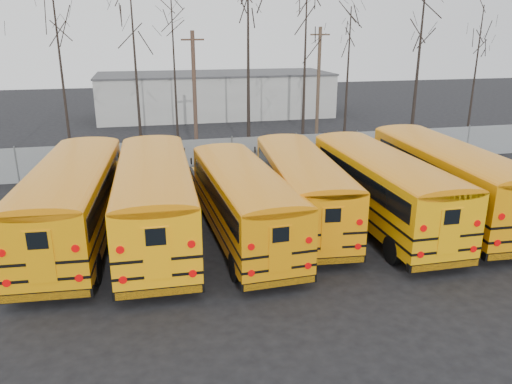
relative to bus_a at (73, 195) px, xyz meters
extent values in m
plane|color=black|center=(7.95, -2.96, -1.96)|extent=(120.00, 120.00, 0.00)
cube|color=gray|center=(7.95, 9.04, -0.96)|extent=(40.00, 0.04, 2.00)
cube|color=#B1B1AC|center=(9.95, 29.04, 0.04)|extent=(22.00, 8.00, 4.00)
cylinder|color=black|center=(-1.48, -3.70, -1.42)|extent=(0.38, 1.10, 1.08)
cylinder|color=black|center=(0.95, -3.87, -1.42)|extent=(0.38, 1.10, 1.08)
cylinder|color=black|center=(-0.85, 5.36, -1.42)|extent=(0.38, 1.10, 1.08)
cylinder|color=black|center=(1.59, 5.19, -1.42)|extent=(0.38, 1.10, 1.08)
cube|color=orange|center=(-0.02, -0.28, -0.15)|extent=(3.40, 10.22, 2.54)
cube|color=orange|center=(0.40, 5.65, -0.88)|extent=(2.56, 2.00, 1.08)
cube|color=black|center=(-0.03, -0.50, 0.42)|extent=(3.37, 9.15, 0.76)
cube|color=black|center=(0.04, 0.64, -0.94)|extent=(3.56, 12.08, 0.10)
cube|color=black|center=(0.04, 0.64, -0.40)|extent=(3.56, 12.08, 0.10)
cube|color=black|center=(-0.36, -5.19, -1.48)|extent=(2.78, 0.43, 0.30)
cube|color=black|center=(0.46, 6.51, -1.48)|extent=(2.60, 0.40, 0.28)
cube|color=orange|center=(-0.37, -5.31, -0.18)|extent=(0.81, 0.10, 1.68)
cylinder|color=#B20505|center=(-1.40, -5.25, -0.94)|extent=(0.24, 0.06, 0.24)
cylinder|color=#B20505|center=(0.65, -5.39, -0.94)|extent=(0.24, 0.06, 0.24)
cylinder|color=#B20505|center=(-1.40, -5.25, 0.04)|extent=(0.24, 0.06, 0.24)
cylinder|color=#B20505|center=(0.65, -5.39, 0.04)|extent=(0.24, 0.06, 0.24)
cylinder|color=black|center=(1.79, -4.27, -1.42)|extent=(0.33, 1.10, 1.09)
cylinder|color=black|center=(4.25, -4.34, -1.42)|extent=(0.33, 1.10, 1.09)
cylinder|color=black|center=(2.02, 4.89, -1.42)|extent=(0.33, 1.10, 1.09)
cylinder|color=black|center=(4.48, 4.83, -1.42)|extent=(0.33, 1.10, 1.09)
cube|color=#FFA108|center=(3.11, -0.76, -0.14)|extent=(2.98, 10.21, 2.56)
cube|color=#FFA108|center=(3.26, 5.24, -0.87)|extent=(2.50, 1.92, 1.09)
cube|color=black|center=(3.10, -0.98, 0.44)|extent=(3.00, 9.12, 0.76)
cube|color=black|center=(3.13, 0.17, -0.93)|extent=(3.06, 12.09, 0.10)
cube|color=black|center=(3.13, 0.17, -0.38)|extent=(3.06, 12.09, 0.10)
cube|color=black|center=(2.98, -5.72, -1.47)|extent=(2.80, 0.31, 0.31)
cube|color=black|center=(3.28, 6.11, -1.47)|extent=(2.62, 0.28, 0.28)
cube|color=#FFA108|center=(2.98, -5.84, -0.16)|extent=(0.82, 0.06, 1.69)
cylinder|color=#B20505|center=(1.94, -5.83, -0.93)|extent=(0.24, 0.05, 0.24)
cylinder|color=#B20505|center=(4.01, -5.88, -0.93)|extent=(0.24, 0.05, 0.24)
cylinder|color=#B20505|center=(1.94, -5.83, 0.06)|extent=(0.24, 0.05, 0.24)
cylinder|color=#B20505|center=(4.01, -5.88, 0.06)|extent=(0.24, 0.05, 0.24)
cylinder|color=black|center=(5.56, -4.68, -1.47)|extent=(0.32, 1.00, 0.99)
cylinder|color=black|center=(7.80, -4.58, -1.47)|extent=(0.32, 1.00, 0.99)
cylinder|color=black|center=(5.16, 3.63, -1.47)|extent=(0.32, 1.00, 0.99)
cylinder|color=black|center=(7.40, 3.74, -1.47)|extent=(0.32, 1.00, 0.99)
cube|color=orange|center=(6.52, -1.41, -0.30)|extent=(2.91, 9.32, 2.33)
cube|color=orange|center=(6.27, 4.03, -0.97)|extent=(2.31, 1.79, 0.99)
cube|color=black|center=(6.53, -1.61, 0.22)|extent=(2.91, 8.34, 0.69)
cube|color=black|center=(6.48, -0.57, -1.02)|extent=(3.02, 11.03, 0.09)
cube|color=black|center=(6.48, -0.57, -0.53)|extent=(3.02, 11.03, 0.09)
cube|color=black|center=(6.74, -5.92, -1.52)|extent=(2.54, 0.34, 0.28)
cube|color=black|center=(6.23, 4.82, -1.52)|extent=(2.38, 0.31, 0.26)
cube|color=orange|center=(6.74, -6.03, -0.33)|extent=(0.74, 0.07, 1.54)
cylinder|color=#B20505|center=(5.80, -6.08, -1.02)|extent=(0.22, 0.05, 0.22)
cylinder|color=#B20505|center=(7.69, -5.99, -1.02)|extent=(0.22, 0.05, 0.22)
cylinder|color=#B20505|center=(5.80, -6.08, -0.13)|extent=(0.22, 0.05, 0.22)
cylinder|color=#B20505|center=(7.69, -5.99, -0.13)|extent=(0.22, 0.05, 0.22)
cylinder|color=black|center=(7.88, -3.38, -1.46)|extent=(0.37, 1.03, 1.01)
cylinder|color=black|center=(10.15, -3.58, -1.46)|extent=(0.37, 1.03, 1.01)
cylinder|color=black|center=(8.63, 5.04, -1.46)|extent=(0.37, 1.03, 1.01)
cylinder|color=black|center=(10.90, 4.84, -1.46)|extent=(0.37, 1.03, 1.01)
cube|color=orange|center=(9.31, -0.22, -0.28)|extent=(3.34, 9.55, 2.37)
cube|color=orange|center=(9.80, 5.30, -0.96)|extent=(2.41, 1.91, 1.01)
cube|color=black|center=(9.29, -0.42, 0.25)|extent=(3.29, 8.55, 0.71)
cube|color=black|center=(9.38, 0.63, -1.01)|extent=(3.52, 11.28, 0.09)
cube|color=black|center=(9.38, 0.63, -0.50)|extent=(3.52, 11.28, 0.09)
cube|color=black|center=(8.90, -4.79, -1.51)|extent=(2.59, 0.45, 0.28)
cube|color=black|center=(9.87, 6.10, -1.51)|extent=(2.43, 0.41, 0.26)
cube|color=orange|center=(8.89, -4.90, -0.30)|extent=(0.76, 0.11, 1.56)
cylinder|color=#B20505|center=(7.94, -4.82, -1.01)|extent=(0.22, 0.06, 0.22)
cylinder|color=#B20505|center=(9.84, -4.99, -1.01)|extent=(0.22, 0.06, 0.22)
cylinder|color=#B20505|center=(7.94, -4.82, -0.10)|extent=(0.22, 0.06, 0.22)
cylinder|color=#B20505|center=(9.84, -4.99, -0.10)|extent=(0.22, 0.06, 0.22)
cylinder|color=black|center=(11.38, -4.67, -1.44)|extent=(0.30, 1.05, 1.05)
cylinder|color=black|center=(13.75, -4.67, -1.44)|extent=(0.30, 1.05, 1.05)
cylinder|color=black|center=(11.39, 4.16, -1.44)|extent=(0.30, 1.05, 1.05)
cylinder|color=black|center=(13.76, 4.16, -1.44)|extent=(0.30, 1.05, 1.05)
cube|color=#EF9F07|center=(12.57, -1.25, -0.20)|extent=(2.64, 9.78, 2.47)
cube|color=#EF9F07|center=(12.58, 4.53, -0.91)|extent=(2.37, 1.79, 1.05)
cube|color=black|center=(12.57, -1.46, 0.35)|extent=(2.68, 8.72, 0.74)
cube|color=black|center=(12.57, -0.36, -0.97)|extent=(2.67, 11.58, 0.09)
cube|color=black|center=(12.57, -0.36, -0.44)|extent=(2.67, 11.58, 0.09)
cube|color=black|center=(12.56, -6.03, -1.49)|extent=(2.69, 0.23, 0.29)
cube|color=black|center=(12.58, 5.37, -1.49)|extent=(2.52, 0.21, 0.27)
cube|color=#EF9F07|center=(12.56, -6.15, -0.23)|extent=(0.79, 0.04, 1.63)
cylinder|color=#B20505|center=(11.57, -6.16, -0.97)|extent=(0.23, 0.04, 0.23)
cylinder|color=#B20505|center=(13.56, -6.16, -0.97)|extent=(0.23, 0.04, 0.23)
cylinder|color=#B20505|center=(11.57, -6.16, -0.02)|extent=(0.23, 0.04, 0.23)
cylinder|color=#B20505|center=(13.56, -6.16, -0.02)|extent=(0.23, 0.04, 0.23)
cylinder|color=black|center=(14.51, -4.42, -1.42)|extent=(0.36, 1.11, 1.09)
cylinder|color=black|center=(14.93, 4.77, -1.42)|extent=(0.36, 1.11, 1.09)
cylinder|color=black|center=(17.40, 4.66, -1.42)|extent=(0.36, 1.11, 1.09)
cube|color=orange|center=(15.91, -0.92, -0.13)|extent=(3.20, 10.30, 2.57)
cube|color=orange|center=(16.18, 5.10, -0.87)|extent=(2.55, 1.97, 1.09)
cube|color=black|center=(15.90, -1.14, 0.44)|extent=(3.19, 9.20, 0.77)
cube|color=black|center=(15.95, 0.01, -0.92)|extent=(3.32, 12.18, 0.10)
cube|color=black|center=(15.95, 0.01, -0.38)|extent=(3.32, 12.18, 0.10)
cube|color=black|center=(16.22, 5.97, -1.47)|extent=(2.63, 0.34, 0.28)
cylinder|color=#B20505|center=(14.63, -5.98, -0.92)|extent=(0.24, 0.05, 0.24)
cylinder|color=#B20505|center=(14.63, -5.98, 0.06)|extent=(0.24, 0.05, 0.24)
cylinder|color=#453127|center=(6.14, 11.92, 2.07)|extent=(0.25, 0.25, 8.06)
cube|color=#453127|center=(6.14, 11.92, 5.56)|extent=(1.43, 0.36, 0.11)
cylinder|color=#4C3A2B|center=(15.93, 16.45, 2.19)|extent=(0.26, 0.26, 8.30)
cube|color=#4C3A2B|center=(15.93, 16.45, 5.78)|extent=(1.48, 0.17, 0.11)
cone|color=black|center=(-1.57, 11.97, 4.43)|extent=(0.26, 0.26, 12.79)
cone|color=black|center=(2.65, 14.16, 3.79)|extent=(0.26, 0.26, 11.51)
cone|color=black|center=(5.16, 14.79, 3.72)|extent=(0.26, 0.26, 11.37)
cone|color=black|center=(9.94, 13.59, 4.08)|extent=(0.26, 0.26, 12.09)
cone|color=black|center=(13.13, 11.35, 3.24)|extent=(0.26, 0.26, 10.41)
cone|color=black|center=(17.07, 13.70, 2.83)|extent=(0.26, 0.26, 9.59)
cone|color=black|center=(22.23, 13.32, 4.03)|extent=(0.26, 0.26, 12.00)
cone|color=black|center=(26.65, 12.91, 2.91)|extent=(0.26, 0.26, 9.74)
camera|label=1|loc=(2.84, -19.66, 6.19)|focal=35.00mm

